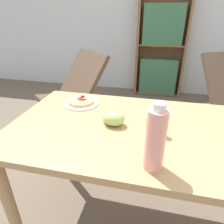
% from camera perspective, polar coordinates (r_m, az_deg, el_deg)
% --- Properties ---
extents(ground_plane, '(14.00, 14.00, 0.00)m').
position_cam_1_polar(ground_plane, '(1.59, 6.72, -28.32)').
color(ground_plane, brown).
extents(wall_back, '(8.00, 0.05, 2.60)m').
position_cam_1_polar(wall_back, '(3.54, 13.71, 26.25)').
color(wall_back, silver).
rests_on(wall_back, ground_plane).
extents(dining_table, '(1.40, 0.77, 0.77)m').
position_cam_1_polar(dining_table, '(1.10, 8.57, -8.96)').
color(dining_table, tan).
rests_on(dining_table, ground_plane).
extents(pizza_on_plate, '(0.22, 0.22, 0.04)m').
position_cam_1_polar(pizza_on_plate, '(1.30, -8.79, 2.91)').
color(pizza_on_plate, white).
rests_on(pizza_on_plate, dining_table).
extents(grape_bunch, '(0.12, 0.09, 0.08)m').
position_cam_1_polar(grape_bunch, '(1.03, 0.49, -1.88)').
color(grape_bunch, '#A8CC66').
rests_on(grape_bunch, dining_table).
extents(drink_bottle, '(0.07, 0.07, 0.27)m').
position_cam_1_polar(drink_bottle, '(0.74, 12.29, -7.65)').
color(drink_bottle, pink).
rests_on(drink_bottle, dining_table).
extents(salt_shaker, '(0.04, 0.04, 0.08)m').
position_cam_1_polar(salt_shaker, '(0.98, 14.24, -4.59)').
color(salt_shaker, white).
rests_on(salt_shaker, dining_table).
extents(lounge_chair_near, '(0.87, 0.95, 0.88)m').
position_cam_1_polar(lounge_chair_near, '(2.46, -11.26, 2.00)').
color(lounge_chair_near, slate).
rests_on(lounge_chair_near, ground_plane).
extents(bookshelf, '(0.77, 0.25, 1.64)m').
position_cam_1_polar(bookshelf, '(3.43, 13.74, 16.95)').
color(bookshelf, brown).
rests_on(bookshelf, ground_plane).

